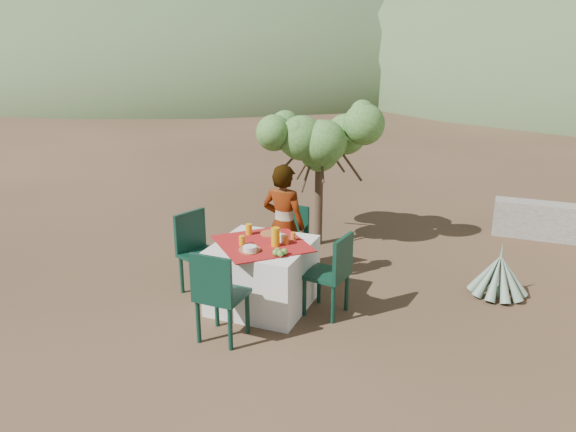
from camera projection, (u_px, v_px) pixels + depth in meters
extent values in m
plane|color=#312316|center=(273.00, 297.00, 6.65)|extent=(160.00, 160.00, 0.00)
cube|color=white|center=(263.00, 275.00, 6.35)|extent=(1.02, 1.02, 0.75)
cube|color=maroon|center=(262.00, 243.00, 6.23)|extent=(1.30, 1.30, 0.01)
cylinder|color=black|center=(270.00, 261.00, 7.15)|extent=(0.04, 0.04, 0.44)
cylinder|color=black|center=(293.00, 265.00, 7.00)|extent=(0.04, 0.04, 0.44)
cylinder|color=black|center=(282.00, 252.00, 7.43)|extent=(0.04, 0.04, 0.44)
cylinder|color=black|center=(305.00, 257.00, 7.28)|extent=(0.04, 0.04, 0.44)
cube|color=black|center=(287.00, 242.00, 7.15)|extent=(0.46, 0.46, 0.04)
cube|color=black|center=(294.00, 221.00, 7.23)|extent=(0.41, 0.09, 0.43)
cylinder|color=black|center=(247.00, 312.00, 5.79)|extent=(0.05, 0.05, 0.48)
cylinder|color=black|center=(217.00, 305.00, 5.93)|extent=(0.05, 0.05, 0.48)
cylinder|color=black|center=(230.00, 328.00, 5.47)|extent=(0.05, 0.05, 0.48)
cylinder|color=black|center=(198.00, 321.00, 5.61)|extent=(0.05, 0.05, 0.48)
cube|color=black|center=(222.00, 295.00, 5.62)|extent=(0.46, 0.46, 0.04)
cube|color=black|center=(211.00, 279.00, 5.37)|extent=(0.45, 0.06, 0.47)
cylinder|color=black|center=(202.00, 282.00, 6.48)|extent=(0.05, 0.05, 0.48)
cylinder|color=black|center=(225.00, 273.00, 6.74)|extent=(0.05, 0.05, 0.48)
cylinder|color=black|center=(182.00, 274.00, 6.70)|extent=(0.05, 0.05, 0.48)
cylinder|color=black|center=(205.00, 265.00, 6.96)|extent=(0.05, 0.05, 0.48)
cube|color=black|center=(202.00, 255.00, 6.65)|extent=(0.57, 0.57, 0.04)
cube|color=black|center=(190.00, 230.00, 6.69)|extent=(0.19, 0.44, 0.47)
cylinder|color=black|center=(319.00, 285.00, 6.44)|extent=(0.05, 0.05, 0.46)
cylinder|color=black|center=(304.00, 296.00, 6.16)|extent=(0.05, 0.05, 0.46)
cylinder|color=black|center=(347.00, 291.00, 6.28)|extent=(0.05, 0.05, 0.46)
cylinder|color=black|center=(333.00, 304.00, 5.99)|extent=(0.05, 0.05, 0.46)
cube|color=black|center=(326.00, 275.00, 6.14)|extent=(0.49, 0.49, 0.04)
cube|color=black|center=(343.00, 257.00, 5.97)|extent=(0.11, 0.43, 0.45)
imported|color=#8C6651|center=(284.00, 225.00, 6.80)|extent=(0.59, 0.42, 1.52)
cylinder|color=#463423|center=(319.00, 199.00, 8.15)|extent=(0.12, 0.12, 1.39)
sphere|color=#335B21|center=(320.00, 152.00, 7.93)|extent=(0.59, 0.59, 0.59)
sphere|color=#335B21|center=(357.00, 144.00, 7.69)|extent=(0.55, 0.55, 0.55)
sphere|color=#335B21|center=(290.00, 141.00, 8.16)|extent=(0.51, 0.51, 0.51)
sphere|color=#335B21|center=(338.00, 132.00, 8.32)|extent=(0.53, 0.53, 0.53)
sphere|color=#335B21|center=(311.00, 155.00, 7.46)|extent=(0.48, 0.48, 0.48)
sphere|color=slate|center=(497.00, 291.00, 6.71)|extent=(0.22, 0.22, 0.22)
cone|color=slate|center=(500.00, 269.00, 6.62)|extent=(0.12, 0.12, 0.65)
cone|color=slate|center=(512.00, 276.00, 6.60)|extent=(0.40, 0.15, 0.55)
cone|color=slate|center=(509.00, 273.00, 6.68)|extent=(0.34, 0.31, 0.57)
cone|color=slate|center=(502.00, 270.00, 6.75)|extent=(0.19, 0.39, 0.56)
cone|color=slate|center=(495.00, 269.00, 6.78)|extent=(0.23, 0.38, 0.56)
cone|color=slate|center=(488.00, 270.00, 6.75)|extent=(0.37, 0.28, 0.57)
cone|color=slate|center=(486.00, 273.00, 6.68)|extent=(0.40, 0.15, 0.55)
cone|color=slate|center=(489.00, 276.00, 6.60)|extent=(0.34, 0.31, 0.57)
cone|color=slate|center=(495.00, 279.00, 6.53)|extent=(0.19, 0.39, 0.56)
cone|color=slate|center=(504.00, 280.00, 6.50)|extent=(0.23, 0.38, 0.56)
cone|color=slate|center=(510.00, 279.00, 6.53)|extent=(0.37, 0.28, 0.57)
ellipsoid|color=#344D2B|center=(206.00, 79.00, 39.50)|extent=(40.00, 40.00, 16.00)
ellipsoid|color=gray|center=(447.00, 67.00, 54.00)|extent=(60.00, 60.00, 24.00)
cylinder|color=brown|center=(271.00, 233.00, 6.51)|extent=(0.25, 0.25, 0.01)
cylinder|color=brown|center=(250.00, 250.00, 6.02)|extent=(0.24, 0.24, 0.01)
cylinder|color=orange|center=(249.00, 229.00, 6.48)|extent=(0.08, 0.08, 0.12)
cylinder|color=orange|center=(242.00, 241.00, 6.15)|extent=(0.07, 0.07, 0.11)
cylinder|color=orange|center=(275.00, 237.00, 6.11)|extent=(0.09, 0.09, 0.21)
cylinder|color=brown|center=(250.00, 251.00, 5.97)|extent=(0.19, 0.19, 0.01)
cylinder|color=silver|center=(250.00, 249.00, 5.96)|extent=(0.15, 0.15, 0.05)
cylinder|color=orange|center=(286.00, 240.00, 6.17)|extent=(0.06, 0.06, 0.09)
cylinder|color=orange|center=(293.00, 236.00, 6.30)|extent=(0.06, 0.06, 0.09)
cube|color=silver|center=(281.00, 238.00, 6.23)|extent=(0.08, 0.06, 0.10)
sphere|color=#598430|center=(278.00, 251.00, 5.90)|extent=(0.07, 0.07, 0.07)
sphere|color=#598430|center=(284.00, 252.00, 5.88)|extent=(0.07, 0.07, 0.07)
sphere|color=#598430|center=(280.00, 253.00, 5.84)|extent=(0.07, 0.07, 0.07)
sphere|color=#598430|center=(276.00, 253.00, 5.85)|extent=(0.07, 0.07, 0.07)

